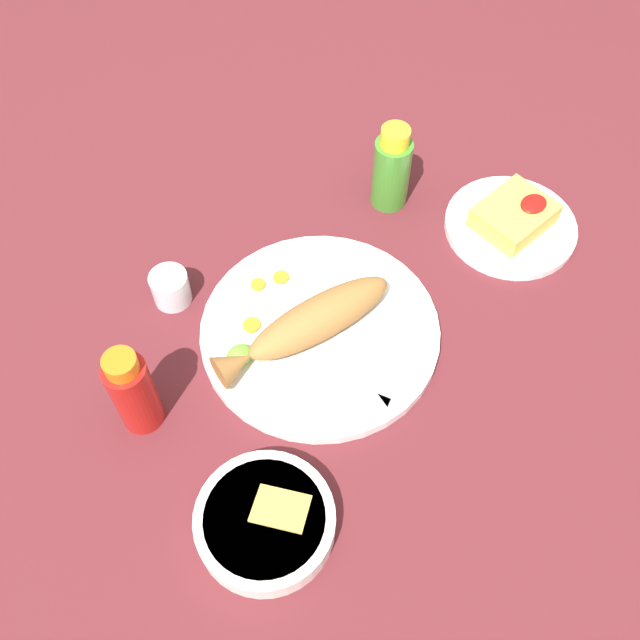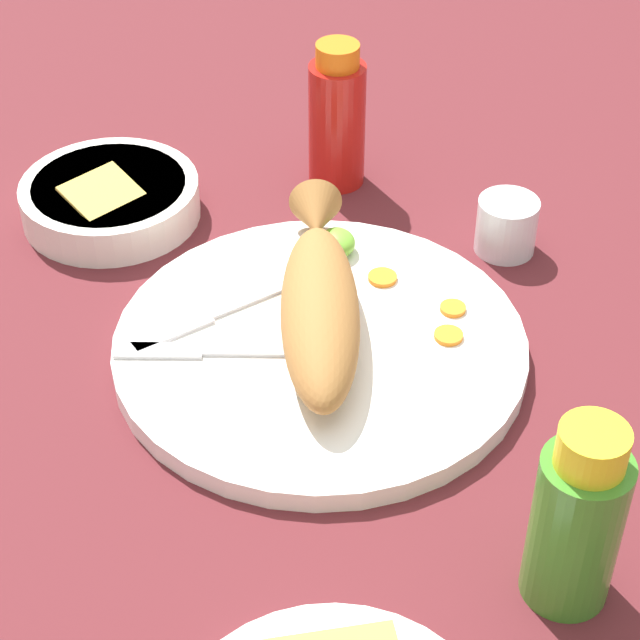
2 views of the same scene
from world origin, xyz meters
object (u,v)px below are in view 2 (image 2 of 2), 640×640
Objects in this scene: fried_fish at (319,300)px; fork_near at (214,351)px; main_plate at (320,347)px; salt_cup at (506,229)px; hot_sauce_bottle_red at (337,119)px; fork_far at (219,312)px; guacamole_bowl at (110,198)px; hot_sauce_bottle_green at (577,520)px.

fork_near is (0.02, -0.09, -0.02)m from fried_fish.
main_plate is 6.09× the size of salt_cup.
fork_near is at bearing -29.75° from hot_sauce_bottle_red.
salt_cup reaches higher than fork_near.
fork_far is 1.05× the size of guacamole_bowl.
fork_near and fork_far have the same top height.
salt_cup is 0.33× the size of guacamole_bowl.
salt_cup is at bearing -146.14° from fork_near.
fried_fish reaches higher than fork_far.
main_plate is 0.27m from hot_sauce_bottle_red.
fried_fish is 5.00× the size of salt_cup.
main_plate is at bearing 34.48° from guacamole_bowl.
hot_sauce_bottle_green reaches higher than main_plate.
main_plate is 1.22× the size of fried_fish.
fork_near is 0.24m from guacamole_bowl.
hot_sauce_bottle_green is (0.26, 0.12, 0.06)m from main_plate.
salt_cup is (-0.07, 0.27, 0.00)m from fork_far.
main_plate is at bearing 125.56° from fork_far.
fried_fish is 0.27m from guacamole_bowl.
hot_sauce_bottle_green reaches higher than fried_fish.
salt_cup is at bearing 126.22° from fried_fish.
fork_near is 0.30m from salt_cup.
fork_near is 1.26× the size of hot_sauce_bottle_red.
guacamole_bowl reaches higher than main_plate.
fried_fish is at bearing -156.92° from fork_near.
main_plate is 2.30× the size of hot_sauce_bottle_red.
salt_cup is 0.37m from guacamole_bowl.
guacamole_bowl is at bearing -145.52° from main_plate.
fork_near is 0.33m from hot_sauce_bottle_green.
salt_cup is (-0.12, 0.19, 0.01)m from main_plate.
hot_sauce_bottle_red is at bearing 166.43° from main_plate.
hot_sauce_bottle_green is 0.87× the size of guacamole_bowl.
main_plate is 0.09m from fork_far.
fried_fish is at bearing -157.12° from hot_sauce_bottle_green.
salt_cup is at bearing 171.37° from fork_far.
main_plate is 2.30× the size of hot_sauce_bottle_green.
hot_sauce_bottle_red is (-0.24, 0.06, 0.02)m from fried_fish.
fork_near is 0.05m from fork_far.
hot_sauce_bottle_green is at bearing 29.60° from guacamole_bowl.
hot_sauce_bottle_red is at bearing 96.46° from guacamole_bowl.
main_plate is at bearing 0.00° from fried_fish.
fork_far is at bearing -101.47° from fried_fish.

